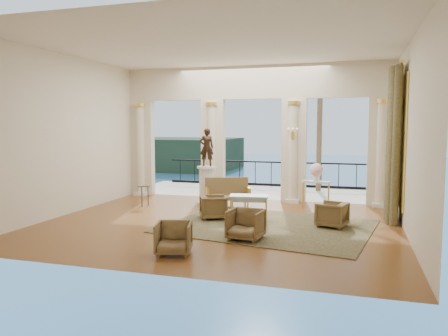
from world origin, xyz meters
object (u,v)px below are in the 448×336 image
(pedestal, at_px, (207,186))
(armchair_d, at_px, (214,206))
(armchair_a, at_px, (174,237))
(game_table, at_px, (249,198))
(side_table, at_px, (144,188))
(armchair_b, at_px, (246,223))
(armchair_c, at_px, (332,213))
(settee, at_px, (227,193))
(console_table, at_px, (316,185))
(statue, at_px, (207,147))

(pedestal, bearing_deg, armchair_d, -66.48)
(pedestal, bearing_deg, armchair_a, -77.97)
(game_table, distance_m, side_table, 3.84)
(armchair_b, distance_m, pedestal, 4.51)
(armchair_c, distance_m, side_table, 5.94)
(armchair_d, height_order, settee, settee)
(armchair_c, bearing_deg, armchair_a, -25.53)
(settee, relative_size, console_table, 1.65)
(statue, bearing_deg, game_table, 110.24)
(armchair_b, relative_size, settee, 0.51)
(game_table, bearing_deg, armchair_b, -89.12)
(game_table, distance_m, statue, 3.02)
(armchair_d, distance_m, settee, 1.83)
(armchair_d, height_order, statue, statue)
(armchair_c, height_order, armchair_d, armchair_d)
(game_table, bearing_deg, armchair_a, -112.55)
(side_table, bearing_deg, settee, 14.06)
(armchair_b, distance_m, settee, 3.96)
(console_table, relative_size, side_table, 1.38)
(armchair_d, bearing_deg, side_table, 41.22)
(armchair_d, bearing_deg, statue, -1.50)
(armchair_c, distance_m, pedestal, 4.55)
(armchair_b, bearing_deg, statue, 125.31)
(armchair_d, xyz_separation_m, pedestal, (-0.89, 2.05, 0.24))
(settee, xyz_separation_m, console_table, (2.65, 0.71, 0.23))
(armchair_c, bearing_deg, console_table, -150.91)
(game_table, relative_size, pedestal, 0.89)
(armchair_a, distance_m, statue, 5.69)
(armchair_b, relative_size, armchair_d, 1.06)
(armchair_d, xyz_separation_m, console_table, (2.51, 2.53, 0.33))
(armchair_d, relative_size, game_table, 0.65)
(pedestal, relative_size, side_table, 1.88)
(settee, xyz_separation_m, statue, (-0.75, 0.23, 1.38))
(console_table, bearing_deg, armchair_a, -103.35)
(armchair_c, height_order, settee, settee)
(armchair_a, distance_m, settee, 5.15)
(settee, xyz_separation_m, pedestal, (-0.75, 0.23, 0.14))
(console_table, bearing_deg, armchair_b, -97.10)
(side_table, bearing_deg, pedestal, 25.93)
(armchair_b, height_order, console_table, console_table)
(armchair_a, bearing_deg, settee, 79.12)
(armchair_d, xyz_separation_m, side_table, (-2.68, 1.18, 0.21))
(settee, distance_m, game_table, 2.13)
(armchair_a, relative_size, armchair_d, 0.99)
(game_table, height_order, statue, statue)
(statue, relative_size, side_table, 1.85)
(pedestal, height_order, side_table, pedestal)
(pedestal, height_order, console_table, pedestal)
(armchair_c, relative_size, game_table, 0.64)
(armchair_b, bearing_deg, side_table, 148.49)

